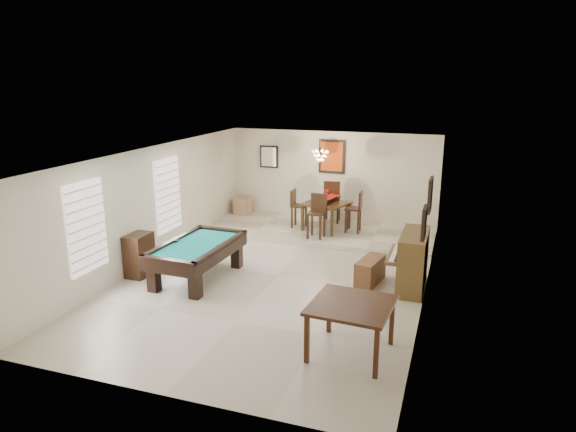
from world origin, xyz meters
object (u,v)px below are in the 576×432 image
Objects in this scene: dining_chair_south at (316,217)px; pool_table at (198,261)px; piano_bench at (370,271)px; corner_bench at (243,206)px; upright_piano at (406,260)px; dining_table at (326,214)px; chandelier at (320,152)px; flower_vase at (326,193)px; apothecary_chest at (139,255)px; dining_chair_east at (353,212)px; square_table at (351,328)px; dining_chair_north at (332,201)px; dining_chair_west at (299,209)px.

pool_table is at bearing -115.18° from dining_chair_south.
corner_bench reaches higher than piano_bench.
upright_piano is 1.48× the size of piano_bench.
corner_bench is at bearing 163.60° from dining_table.
piano_bench is 0.83× the size of dining_chair_south.
corner_bench is 3.29m from chandelier.
flower_vase reaches higher than pool_table.
apothecary_chest is at bearing -123.84° from chandelier.
flower_vase is at bearing 89.63° from dining_chair_south.
flower_vase is (0.00, 0.00, 0.56)m from dining_table.
dining_table is 0.74m from dining_chair_east.
flower_vase reaches higher than square_table.
dining_chair_south is 1.71m from chandelier.
upright_piano reaches higher than piano_bench.
dining_chair_north reaches higher than flower_vase.
square_table is at bearing -71.85° from flower_vase.
dining_table is (-1.92, 5.86, 0.14)m from square_table.
piano_bench is (3.44, 0.92, -0.12)m from pool_table.
pool_table is at bearing -113.63° from dining_table.
chandelier reaches higher than dining_chair_east.
dining_chair_north reaches higher than piano_bench.
pool_table is 4.24m from upright_piano.
pool_table is 4.64m from dining_chair_east.
dining_chair_east reaches higher than dining_table.
square_table is 2.21× the size of corner_bench.
dining_table is at bearing 89.63° from dining_chair_south.
pool_table is 2.15× the size of dining_table.
dining_chair_south reaches higher than upright_piano.
dining_chair_east is at bearing 108.19° from piano_bench.
flower_vase is 1.11m from chandelier.
upright_piano is 4.51m from dining_chair_north.
square_table is 1.14× the size of dining_table.
upright_piano reaches higher than corner_bench.
pool_table is at bearing 166.22° from dining_chair_west.
piano_bench is (-0.70, 0.00, -0.31)m from upright_piano.
upright_piano is 1.25× the size of dining_chair_east.
chandelier is (-0.18, -0.03, 1.10)m from flower_vase.
piano_bench is at bearing -60.24° from flower_vase.
dining_table is 1.66m from chandelier.
flower_vase reaches higher than upright_piano.
pool_table is at bearing 62.88° from dining_chair_north.
apothecary_chest is at bearing -166.77° from pool_table.
chandelier is at bearing -171.62° from dining_table.
dining_chair_south is at bearing -46.53° from dining_chair_east.
dining_chair_south is (2.91, 3.37, 0.22)m from apothecary_chest.
dining_chair_north is (2.93, 4.94, 0.27)m from apothecary_chest.
dining_table is at bearing 128.82° from upright_piano.
dining_chair_south is 1.58m from dining_chair_north.
dining_chair_west is 1.67m from chandelier.
piano_bench is 0.90× the size of dining_chair_west.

